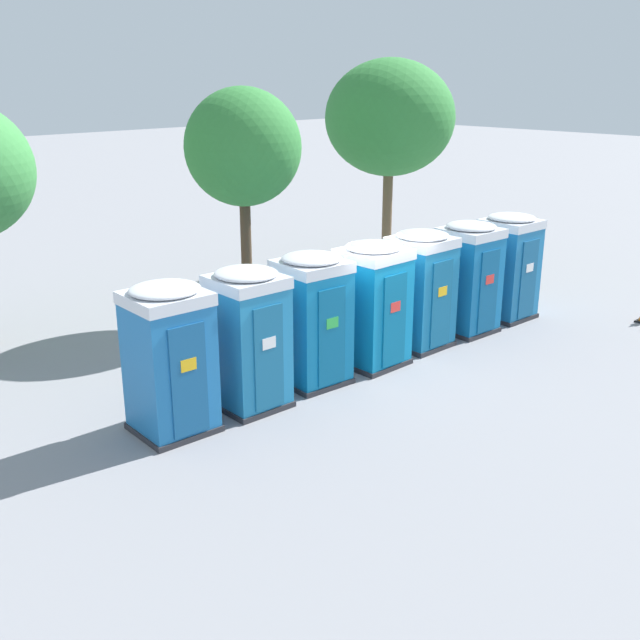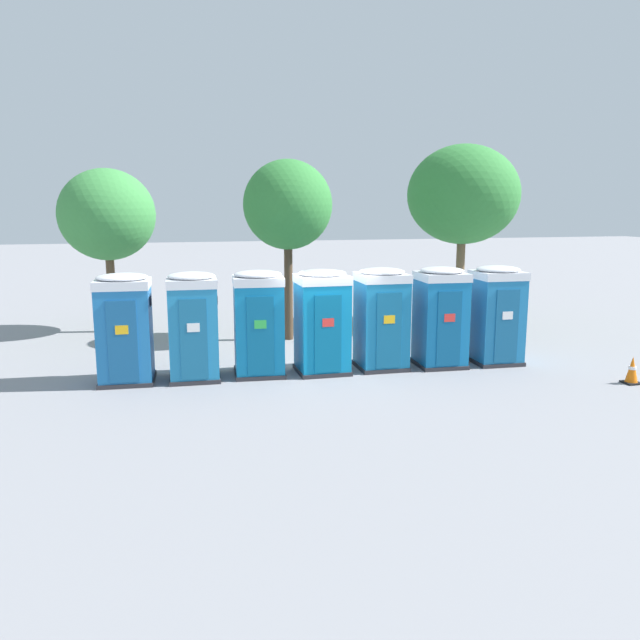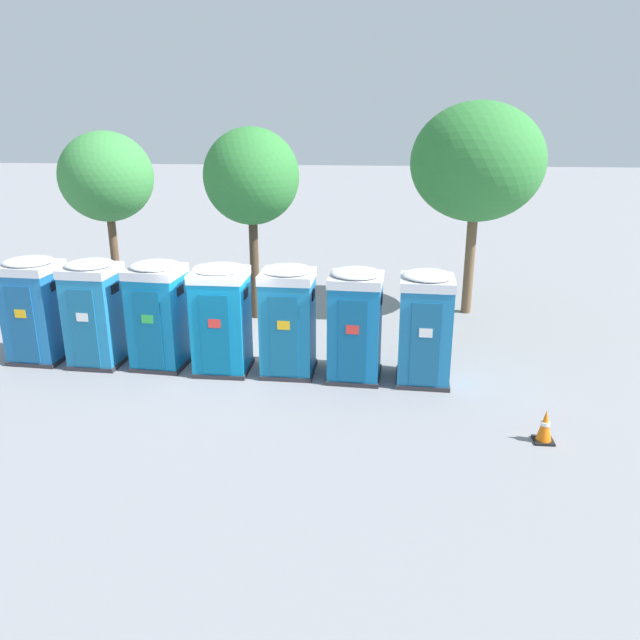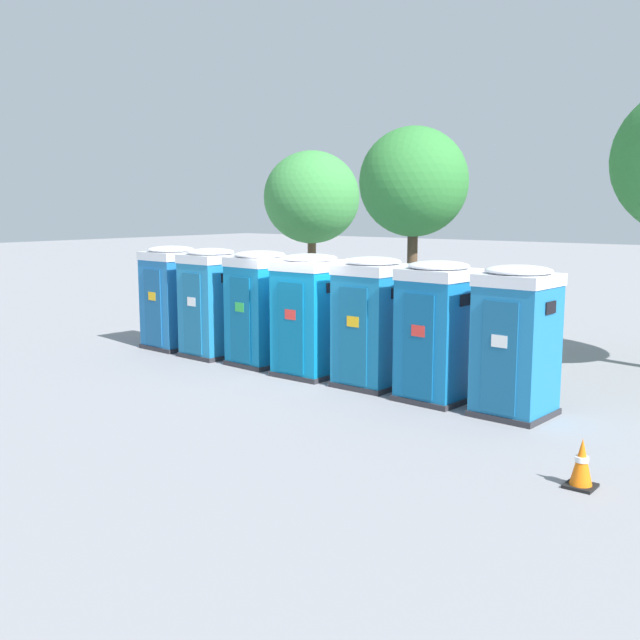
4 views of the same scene
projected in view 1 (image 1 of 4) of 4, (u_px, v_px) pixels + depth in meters
ground_plane at (362, 359)px, 15.60m from camera, size 120.00×120.00×0.00m
portapotty_0 at (170, 358)px, 12.13m from camera, size 1.30×1.27×2.54m
portapotty_1 at (248, 338)px, 13.06m from camera, size 1.21×1.25×2.54m
portapotty_2 at (312, 319)px, 14.08m from camera, size 1.29×1.29×2.54m
portapotty_3 at (373, 304)px, 14.98m from camera, size 1.25×1.21×2.54m
portapotty_4 at (421, 289)px, 16.02m from camera, size 1.23×1.23×2.54m
portapotty_5 at (468, 277)px, 16.93m from camera, size 1.25×1.27×2.54m
portapotty_6 at (508, 266)px, 17.90m from camera, size 1.23×1.25×2.54m
street_tree_0 at (243, 148)px, 16.85m from camera, size 2.65×2.65×5.41m
street_tree_1 at (390, 118)px, 21.58m from camera, size 3.75×3.75×6.09m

